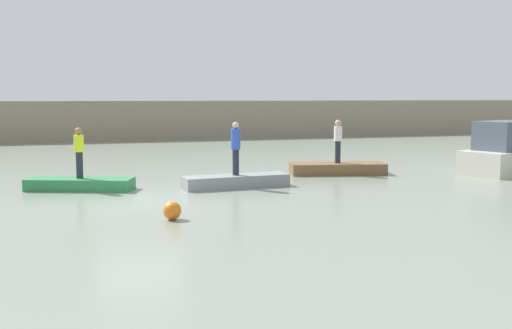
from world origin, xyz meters
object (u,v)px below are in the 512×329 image
object	(u,v)px
person_blue_shirt	(236,146)
mooring_buoy	(172,211)
person_white_shirt	(338,139)
person_hiviz_shirt	(79,150)
rowboat_green	(80,184)
rowboat_grey	(236,181)
rowboat_brown	(337,169)

from	to	relation	value
person_blue_shirt	mooring_buoy	world-z (taller)	person_blue_shirt
person_white_shirt	person_hiviz_shirt	xyz separation A→B (m)	(-9.82, -1.27, -0.08)
person_white_shirt	mooring_buoy	xyz separation A→B (m)	(-7.70, -6.93, -1.17)
person_blue_shirt	mooring_buoy	distance (m)	5.69
person_hiviz_shirt	mooring_buoy	distance (m)	6.15
person_white_shirt	person_blue_shirt	xyz separation A→B (m)	(-4.77, -2.20, 0.01)
rowboat_green	mooring_buoy	distance (m)	6.05
person_white_shirt	rowboat_grey	bearing A→B (deg)	-155.26
rowboat_brown	person_white_shirt	size ratio (longest dim) A/B	2.18
rowboat_grey	person_blue_shirt	distance (m)	1.21
person_white_shirt	rowboat_brown	bearing A→B (deg)	0.00
rowboat_grey	person_white_shirt	world-z (taller)	person_white_shirt
rowboat_grey	person_hiviz_shirt	size ratio (longest dim) A/B	2.17
person_hiviz_shirt	person_blue_shirt	bearing A→B (deg)	-10.46
person_hiviz_shirt	mooring_buoy	xyz separation A→B (m)	(2.12, -5.67, -1.09)
rowboat_green	mooring_buoy	bearing A→B (deg)	-48.96
rowboat_brown	person_hiviz_shirt	size ratio (longest dim) A/B	2.23
person_white_shirt	mooring_buoy	world-z (taller)	person_white_shirt
person_white_shirt	person_blue_shirt	size ratio (longest dim) A/B	0.95
rowboat_brown	person_white_shirt	world-z (taller)	person_white_shirt
person_blue_shirt	person_white_shirt	bearing A→B (deg)	24.74
rowboat_grey	rowboat_brown	size ratio (longest dim) A/B	0.97
rowboat_brown	person_hiviz_shirt	xyz separation A→B (m)	(-9.82, -1.27, 1.10)
person_blue_shirt	person_hiviz_shirt	distance (m)	5.14
person_blue_shirt	person_hiviz_shirt	xyz separation A→B (m)	(-5.05, 0.93, -0.09)
rowboat_brown	person_blue_shirt	distance (m)	5.39
person_blue_shirt	rowboat_green	bearing A→B (deg)	169.54
rowboat_brown	person_white_shirt	xyz separation A→B (m)	(0.00, 0.00, 1.18)
rowboat_green	rowboat_grey	size ratio (longest dim) A/B	0.95
person_white_shirt	person_hiviz_shirt	distance (m)	9.90
rowboat_grey	mooring_buoy	size ratio (longest dim) A/B	7.90
rowboat_green	person_hiviz_shirt	bearing A→B (deg)	-159.52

